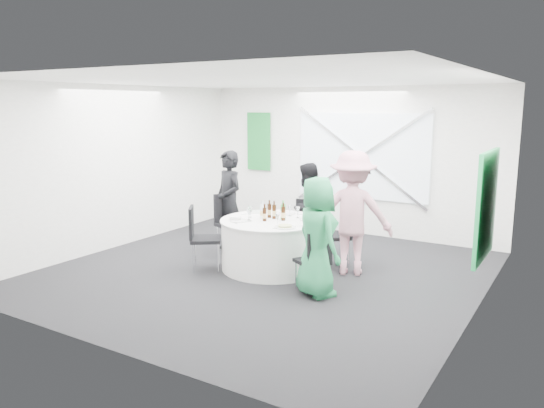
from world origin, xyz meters
The scene contains 49 objects.
floor centered at (0.00, 0.00, 0.00)m, with size 6.00×6.00×0.00m, color black.
ceiling centered at (0.00, 0.00, 2.80)m, with size 6.00×6.00×0.00m, color white.
wall_back centered at (0.00, 3.00, 1.40)m, with size 6.00×6.00×0.00m, color white.
wall_front centered at (0.00, -3.00, 1.40)m, with size 6.00×6.00×0.00m, color white.
wall_left centered at (-3.00, 0.00, 1.40)m, with size 6.00×6.00×0.00m, color white.
wall_right centered at (3.00, 0.00, 1.40)m, with size 6.00×6.00×0.00m, color white.
window_panel centered at (0.30, 2.96, 1.50)m, with size 2.60×0.03×1.60m, color silver.
window_brace_a centered at (0.30, 2.92, 1.50)m, with size 0.05×0.05×3.16m, color silver.
window_brace_b centered at (0.30, 2.92, 1.50)m, with size 0.05×0.05×3.16m, color silver.
green_banner centered at (-2.00, 2.95, 1.70)m, with size 0.55×0.04×1.20m, color #166E30.
green_sign centered at (2.94, 0.60, 1.20)m, with size 0.05×1.20×1.40m, color #1A9246.
banquet_table centered at (0.00, 0.20, 0.38)m, with size 1.56×1.56×0.76m.
chair_back centered at (-0.11, 1.43, 0.50)m, with size 0.42×0.43×0.85m.
chair_back_left centered at (-1.11, 0.63, 0.58)m, with size 0.59×0.58×0.99m.
chair_back_right centered at (0.80, 0.91, 0.56)m, with size 0.61×0.61×0.95m.
chair_front_right centered at (1.05, -0.42, 0.50)m, with size 0.53×0.53×0.85m.
chair_front_left centered at (-0.89, -0.42, 0.57)m, with size 0.62×0.61×0.97m.
person_man_back_left centered at (-1.17, 0.71, 0.85)m, with size 0.62×0.41×1.71m, color black.
person_man_back centered at (0.01, 1.32, 0.76)m, with size 0.74×0.40×1.51m, color black.
person_woman_pink centered at (1.12, 0.61, 0.91)m, with size 1.17×0.55×1.82m, color #CA8294.
person_woman_green centered at (1.09, -0.47, 0.78)m, with size 0.77×0.50×1.57m, color #23804C.
plate_back centered at (-0.03, 0.70, 0.77)m, with size 0.27×0.27×0.01m.
plate_back_left centered at (-0.49, 0.53, 0.77)m, with size 0.26×0.26×0.01m.
plate_back_right centered at (0.48, 0.46, 0.78)m, with size 0.27×0.27×0.04m.
plate_front_right centered at (0.43, -0.16, 0.78)m, with size 0.29×0.29×0.04m.
plate_front_left centered at (-0.36, -0.14, 0.77)m, with size 0.27×0.27×0.01m.
napkin centered at (-0.44, -0.13, 0.80)m, with size 0.16×0.11×0.04m, color silver.
beer_bottle_a centered at (-0.11, 0.31, 0.87)m, with size 0.06×0.06×0.27m.
beer_bottle_b centered at (-0.01, 0.27, 0.87)m, with size 0.06×0.06×0.27m.
beer_bottle_c centered at (0.17, 0.24, 0.86)m, with size 0.06×0.06×0.27m.
beer_bottle_d centered at (-0.04, 0.06, 0.86)m, with size 0.06×0.06×0.26m.
green_water_bottle centered at (0.15, 0.28, 0.88)m, with size 0.08×0.08×0.30m.
clear_water_bottle centered at (-0.18, 0.21, 0.86)m, with size 0.08×0.08×0.27m.
wine_glass_a centered at (0.27, 0.52, 0.88)m, with size 0.07×0.07×0.17m.
wine_glass_b centered at (0.28, -0.11, 0.88)m, with size 0.07×0.07×0.17m.
wine_glass_c centered at (0.10, 0.57, 0.88)m, with size 0.07×0.07×0.17m.
wine_glass_d centered at (-0.30, 0.01, 0.88)m, with size 0.07×0.07×0.17m.
wine_glass_e centered at (-0.38, 0.17, 0.88)m, with size 0.07×0.07×0.17m.
wine_glass_f centered at (-0.23, -0.06, 0.88)m, with size 0.07×0.07×0.17m.
fork_a centered at (0.57, 0.27, 0.76)m, with size 0.01×0.15×0.01m, color silver.
knife_a centered at (0.38, 0.64, 0.76)m, with size 0.01×0.15×0.01m, color silver.
fork_b centered at (-0.37, 0.64, 0.76)m, with size 0.01×0.15×0.01m, color silver.
knife_b centered at (-0.56, 0.32, 0.76)m, with size 0.01×0.15×0.01m, color silver.
fork_c centered at (0.36, -0.25, 0.76)m, with size 0.01×0.15×0.01m, color silver.
knife_c centered at (0.55, 0.03, 0.76)m, with size 0.01×0.15×0.01m, color silver.
fork_d centered at (-0.53, -0.03, 0.76)m, with size 0.01×0.15×0.01m, color silver.
knife_d centered at (-0.33, -0.27, 0.76)m, with size 0.01×0.15×0.01m, color silver.
fork_e centered at (0.17, 0.75, 0.76)m, with size 0.01×0.15×0.01m, color silver.
knife_e centered at (-0.20, 0.74, 0.76)m, with size 0.01×0.15×0.01m, color silver.
Camera 1 is at (4.04, -6.44, 2.46)m, focal length 35.00 mm.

